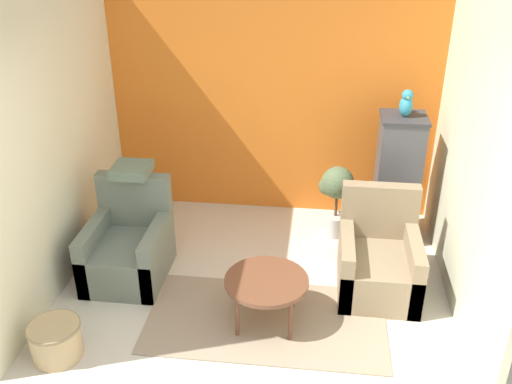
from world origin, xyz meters
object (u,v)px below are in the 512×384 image
(armchair_left, at_px, (129,249))
(armchair_right, at_px, (378,262))
(birdcage, at_px, (397,181))
(coffee_table, at_px, (267,283))
(potted_plant, at_px, (337,192))
(wicker_basket, at_px, (56,340))
(parrot, at_px, (406,104))

(armchair_left, height_order, armchair_right, same)
(armchair_right, relative_size, birdcage, 0.67)
(coffee_table, xyz_separation_m, armchair_right, (0.99, 0.62, -0.12))
(coffee_table, bearing_deg, armchair_left, 158.38)
(birdcage, height_order, potted_plant, birdcage)
(coffee_table, relative_size, potted_plant, 0.89)
(armchair_left, bearing_deg, birdcage, 21.44)
(birdcage, distance_m, potted_plant, 0.64)
(coffee_table, distance_m, potted_plant, 1.68)
(coffee_table, xyz_separation_m, potted_plant, (0.60, 1.56, 0.12))
(potted_plant, height_order, wicker_basket, potted_plant)
(armchair_left, height_order, wicker_basket, armchair_left)
(coffee_table, distance_m, armchair_left, 1.52)
(armchair_right, height_order, birdcage, birdcage)
(parrot, bearing_deg, armchair_left, -158.51)
(coffee_table, height_order, potted_plant, potted_plant)
(wicker_basket, bearing_deg, coffee_table, 21.08)
(potted_plant, relative_size, wicker_basket, 1.91)
(armchair_right, xyz_separation_m, birdcage, (0.22, 0.98, 0.39))
(potted_plant, bearing_deg, armchair_right, -67.43)
(parrot, distance_m, potted_plant, 1.18)
(armchair_left, height_order, birdcage, birdcage)
(armchair_right, distance_m, potted_plant, 1.05)
(coffee_table, height_order, armchair_right, armchair_right)
(potted_plant, xyz_separation_m, wicker_basket, (-2.24, -2.20, -0.36))
(coffee_table, distance_m, birdcage, 2.02)
(armchair_left, bearing_deg, armchair_right, 1.35)
(armchair_left, relative_size, birdcage, 0.67)
(potted_plant, bearing_deg, armchair_left, -153.44)
(coffee_table, distance_m, armchair_right, 1.17)
(coffee_table, relative_size, armchair_left, 0.77)
(armchair_right, bearing_deg, coffee_table, -148.23)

